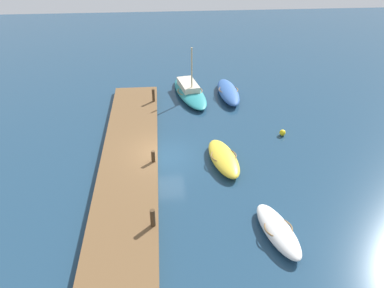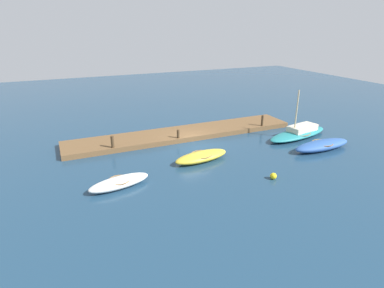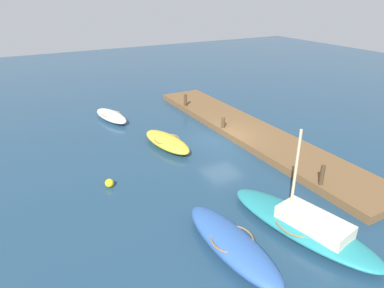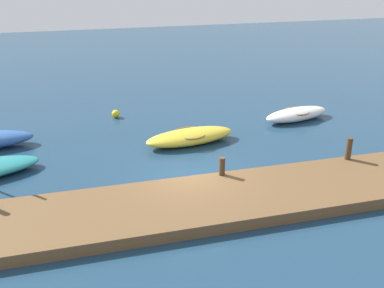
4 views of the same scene
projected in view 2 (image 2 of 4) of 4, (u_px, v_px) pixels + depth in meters
ground_plane at (193, 143)px, 27.92m from camera, size 84.00×84.00×0.00m
dock_platform at (183, 134)px, 29.75m from camera, size 21.43×3.56×0.44m
sailboat_teal at (299, 133)px, 29.40m from camera, size 7.34×3.41×4.43m
rowboat_yellow at (201, 156)px, 24.26m from camera, size 4.65×2.18×0.71m
rowboat_white at (119, 182)px, 20.33m from camera, size 4.20×2.11×0.68m
motorboat_blue at (322, 145)px, 26.41m from camera, size 5.55×1.74×0.79m
mooring_post_west at (262, 121)px, 31.11m from camera, size 0.22×0.22×1.06m
mooring_post_mid_west at (178, 134)px, 27.82m from camera, size 0.24×0.24×0.75m
mooring_post_mid_east at (112, 142)px, 25.63m from camera, size 0.25×0.25×0.97m
marker_buoy at (273, 176)px, 21.45m from camera, size 0.45×0.45×0.45m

